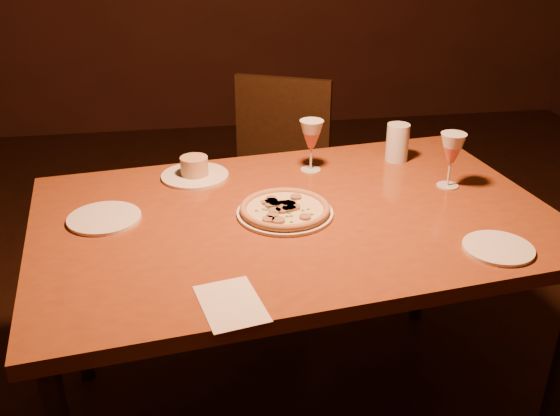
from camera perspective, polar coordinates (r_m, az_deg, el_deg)
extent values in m
cube|color=brown|center=(1.88, 1.38, -1.07)|extent=(1.65, 1.17, 0.04)
cylinder|color=black|center=(2.40, -18.32, -7.37)|extent=(0.05, 0.05, 0.78)
cylinder|color=black|center=(2.11, 24.16, -13.72)|extent=(0.05, 0.05, 0.78)
cylinder|color=black|center=(2.68, 13.00, -2.90)|extent=(0.05, 0.05, 0.78)
cube|color=black|center=(2.86, -0.89, 1.95)|extent=(0.60, 0.60, 0.04)
cube|color=black|center=(2.96, 0.25, 7.80)|extent=(0.43, 0.22, 0.43)
cylinder|color=black|center=(2.87, -5.43, -3.75)|extent=(0.04, 0.04, 0.47)
cylinder|color=black|center=(3.18, -3.10, -0.55)|extent=(0.04, 0.04, 0.47)
cylinder|color=black|center=(2.78, 1.73, -4.80)|extent=(0.04, 0.04, 0.47)
cylinder|color=black|center=(3.09, 3.40, -1.38)|extent=(0.04, 0.04, 0.47)
cylinder|color=white|center=(1.86, 0.45, -0.46)|extent=(0.29, 0.29, 0.01)
cylinder|color=beige|center=(1.86, 0.46, -0.18)|extent=(0.26, 0.26, 0.01)
torus|color=tan|center=(1.86, 0.46, -0.03)|extent=(0.27, 0.27, 0.02)
cylinder|color=white|center=(2.14, -7.78, 2.94)|extent=(0.23, 0.23, 0.01)
cylinder|color=tan|center=(2.12, -7.84, 3.84)|extent=(0.09, 0.09, 0.06)
cylinder|color=silver|center=(2.28, 10.68, 5.91)|extent=(0.08, 0.08, 0.13)
cylinder|color=white|center=(1.90, -15.77, -0.90)|extent=(0.21, 0.21, 0.01)
cylinder|color=white|center=(1.78, 19.33, -3.48)|extent=(0.19, 0.19, 0.01)
cube|color=silver|center=(1.47, -4.50, -8.70)|extent=(0.17, 0.22, 0.00)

